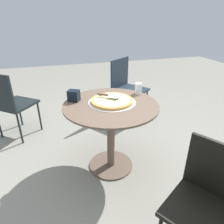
{
  "coord_description": "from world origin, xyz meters",
  "views": [
    {
      "loc": [
        -0.47,
        -1.66,
        1.49
      ],
      "look_at": [
        0.02,
        0.04,
        0.63
      ],
      "focal_mm": 32.35,
      "sensor_mm": 36.0,
      "label": 1
    }
  ],
  "objects_px": {
    "napkin_dispenser": "(74,96)",
    "patio_chair_near": "(10,101)",
    "pizza_on_tray": "(112,101)",
    "pizza_server": "(108,95)",
    "drinking_cup": "(138,89)",
    "patio_chair_corner": "(126,85)",
    "patio_chair_far": "(207,198)",
    "patio_table": "(111,123)"
  },
  "relations": [
    {
      "from": "drinking_cup",
      "to": "patio_chair_near",
      "type": "relative_size",
      "value": 0.13
    },
    {
      "from": "pizza_on_tray",
      "to": "pizza_server",
      "type": "xyz_separation_m",
      "value": [
        -0.03,
        0.05,
        0.04
      ]
    },
    {
      "from": "drinking_cup",
      "to": "pizza_on_tray",
      "type": "bearing_deg",
      "value": -157.5
    },
    {
      "from": "patio_chair_near",
      "to": "napkin_dispenser",
      "type": "bearing_deg",
      "value": -45.51
    },
    {
      "from": "drinking_cup",
      "to": "pizza_server",
      "type": "bearing_deg",
      "value": -166.74
    },
    {
      "from": "patio_chair_near",
      "to": "pizza_on_tray",
      "type": "bearing_deg",
      "value": -39.38
    },
    {
      "from": "pizza_on_tray",
      "to": "patio_chair_near",
      "type": "xyz_separation_m",
      "value": [
        -1.06,
        0.87,
        -0.23
      ]
    },
    {
      "from": "pizza_on_tray",
      "to": "drinking_cup",
      "type": "distance_m",
      "value": 0.35
    },
    {
      "from": "drinking_cup",
      "to": "napkin_dispenser",
      "type": "height_order",
      "value": "drinking_cup"
    },
    {
      "from": "patio_table",
      "to": "patio_chair_far",
      "type": "xyz_separation_m",
      "value": [
        0.33,
        -0.98,
        -0.05
      ]
    },
    {
      "from": "pizza_server",
      "to": "patio_chair_near",
      "type": "xyz_separation_m",
      "value": [
        -1.04,
        0.82,
        -0.27
      ]
    },
    {
      "from": "patio_chair_near",
      "to": "patio_chair_corner",
      "type": "xyz_separation_m",
      "value": [
        1.59,
        0.17,
        0.01
      ]
    },
    {
      "from": "napkin_dispenser",
      "to": "patio_chair_far",
      "type": "distance_m",
      "value": 1.36
    },
    {
      "from": "napkin_dispenser",
      "to": "patio_chair_near",
      "type": "xyz_separation_m",
      "value": [
        -0.72,
        0.74,
        -0.27
      ]
    },
    {
      "from": "patio_table",
      "to": "pizza_on_tray",
      "type": "height_order",
      "value": "pizza_on_tray"
    },
    {
      "from": "patio_chair_far",
      "to": "patio_chair_corner",
      "type": "xyz_separation_m",
      "value": [
        0.22,
        2.06,
        0.05
      ]
    },
    {
      "from": "drinking_cup",
      "to": "patio_chair_near",
      "type": "height_order",
      "value": "patio_chair_near"
    },
    {
      "from": "patio_chair_far",
      "to": "drinking_cup",
      "type": "bearing_deg",
      "value": 89.29
    },
    {
      "from": "napkin_dispenser",
      "to": "patio_chair_near",
      "type": "distance_m",
      "value": 1.07
    },
    {
      "from": "patio_chair_far",
      "to": "patio_chair_near",
      "type": "bearing_deg",
      "value": 125.97
    },
    {
      "from": "patio_chair_far",
      "to": "patio_table",
      "type": "bearing_deg",
      "value": 108.57
    },
    {
      "from": "patio_table",
      "to": "pizza_server",
      "type": "height_order",
      "value": "pizza_server"
    },
    {
      "from": "pizza_server",
      "to": "napkin_dispenser",
      "type": "height_order",
      "value": "napkin_dispenser"
    },
    {
      "from": "pizza_on_tray",
      "to": "patio_chair_corner",
      "type": "height_order",
      "value": "patio_chair_corner"
    },
    {
      "from": "pizza_on_tray",
      "to": "pizza_server",
      "type": "bearing_deg",
      "value": 119.15
    },
    {
      "from": "patio_chair_near",
      "to": "pizza_server",
      "type": "bearing_deg",
      "value": -38.46
    },
    {
      "from": "drinking_cup",
      "to": "patio_chair_corner",
      "type": "bearing_deg",
      "value": 77.27
    },
    {
      "from": "pizza_server",
      "to": "patio_chair_far",
      "type": "xyz_separation_m",
      "value": [
        0.34,
        -1.07,
        -0.31
      ]
    },
    {
      "from": "pizza_on_tray",
      "to": "drinking_cup",
      "type": "bearing_deg",
      "value": 22.5
    },
    {
      "from": "pizza_server",
      "to": "patio_chair_corner",
      "type": "bearing_deg",
      "value": 60.72
    },
    {
      "from": "patio_table",
      "to": "drinking_cup",
      "type": "height_order",
      "value": "drinking_cup"
    },
    {
      "from": "napkin_dispenser",
      "to": "pizza_on_tray",
      "type": "bearing_deg",
      "value": 8.34
    },
    {
      "from": "pizza_on_tray",
      "to": "napkin_dispenser",
      "type": "distance_m",
      "value": 0.37
    },
    {
      "from": "pizza_server",
      "to": "patio_chair_near",
      "type": "relative_size",
      "value": 0.22
    },
    {
      "from": "pizza_server",
      "to": "patio_chair_corner",
      "type": "height_order",
      "value": "patio_chair_corner"
    },
    {
      "from": "patio_chair_near",
      "to": "drinking_cup",
      "type": "bearing_deg",
      "value": -28.12
    },
    {
      "from": "patio_table",
      "to": "patio_chair_corner",
      "type": "xyz_separation_m",
      "value": [
        0.55,
        1.08,
        -0.01
      ]
    },
    {
      "from": "patio_chair_near",
      "to": "patio_chair_corner",
      "type": "relative_size",
      "value": 0.99
    },
    {
      "from": "patio_chair_far",
      "to": "patio_chair_corner",
      "type": "bearing_deg",
      "value": 83.92
    },
    {
      "from": "drinking_cup",
      "to": "patio_chair_far",
      "type": "bearing_deg",
      "value": -90.71
    },
    {
      "from": "patio_table",
      "to": "pizza_on_tray",
      "type": "distance_m",
      "value": 0.22
    },
    {
      "from": "patio_chair_corner",
      "to": "patio_chair_far",
      "type": "bearing_deg",
      "value": -96.08
    }
  ]
}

